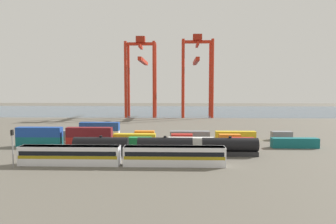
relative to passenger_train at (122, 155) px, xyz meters
name	(u,v)px	position (x,y,z in m)	size (l,w,h in m)	color
ground_plane	(180,128)	(12.11, 60.20, -2.14)	(420.00, 420.00, 0.00)	#5B564C
harbour_water	(179,111)	(12.11, 156.10, -2.14)	(400.00, 110.00, 0.01)	#384C60
passenger_train	(122,155)	(0.00, 0.00, 0.00)	(41.75, 3.14, 3.90)	silver
freight_tank_row	(165,146)	(8.39, 9.64, 0.03)	(42.93, 3.08, 4.54)	#232326
signal_mast	(12,143)	(-21.15, -2.41, 2.73)	(0.36, 0.60, 7.50)	gray
shipping_container_0	(40,141)	(-25.96, 19.69, -0.84)	(12.10, 2.44, 2.60)	#146066
shipping_container_1	(39,132)	(-25.96, 19.69, 1.76)	(12.10, 2.44, 2.60)	#1C4299
shipping_container_2	(90,142)	(-12.34, 19.69, -0.84)	(12.10, 2.44, 2.60)	#AD211C
shipping_container_3	(89,132)	(-12.34, 19.69, 1.76)	(12.10, 2.44, 2.60)	maroon
shipping_container_4	(140,142)	(1.28, 19.69, -0.84)	(6.04, 2.44, 2.60)	#197538
shipping_container_5	(191,142)	(14.90, 19.69, -0.84)	(12.10, 2.44, 2.60)	silver
shipping_container_6	(243,143)	(28.52, 19.69, -0.84)	(6.04, 2.44, 2.60)	#AD211C
shipping_container_7	(295,143)	(42.14, 19.69, -0.84)	(12.10, 2.44, 2.60)	#146066
shipping_container_8	(88,138)	(-14.70, 25.90, -0.84)	(12.10, 2.44, 2.60)	orange
shipping_container_9	(135,138)	(-1.07, 25.90, -0.84)	(12.10, 2.44, 2.60)	gold
shipping_container_10	(182,138)	(12.57, 25.90, -0.84)	(6.04, 2.44, 2.60)	#AD211C
shipping_container_11	(230,139)	(26.20, 25.90, -0.84)	(6.04, 2.44, 2.60)	orange
shipping_container_12	(55,135)	(-26.69, 32.12, -0.84)	(12.10, 2.44, 2.60)	slate
shipping_container_13	(100,135)	(-12.77, 32.12, -0.84)	(12.10, 2.44, 2.60)	silver
shipping_container_14	(100,126)	(-12.77, 32.12, 1.76)	(12.10, 2.44, 2.60)	#1C4299
shipping_container_15	(145,135)	(1.14, 32.12, -0.84)	(6.04, 2.44, 2.60)	orange
shipping_container_16	(190,135)	(15.06, 32.12, -0.84)	(12.10, 2.44, 2.60)	slate
shipping_container_17	(235,135)	(28.97, 32.12, -0.84)	(12.10, 2.44, 2.60)	gold
shipping_container_18	(281,136)	(42.89, 32.12, -0.84)	(6.04, 2.44, 2.60)	slate
gantry_crane_west	(141,69)	(-8.94, 110.12, 24.58)	(16.79, 36.19, 43.92)	red
gantry_crane_central	(197,68)	(21.95, 109.71, 24.90)	(17.03, 34.61, 44.86)	red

